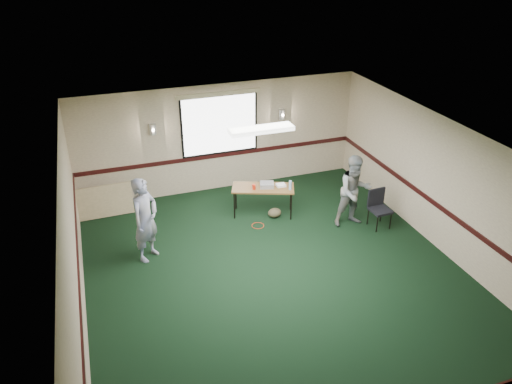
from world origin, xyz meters
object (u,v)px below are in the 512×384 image
object	(u,v)px
conference_chair	(378,205)
person_left	(145,220)
folding_table	(263,189)
person_right	(354,191)
projector	(267,185)

from	to	relation	value
conference_chair	person_left	distance (m)	5.02
folding_table	conference_chair	bearing A→B (deg)	-8.45
person_left	person_right	distance (m)	4.49
folding_table	projector	world-z (taller)	projector
person_left	person_right	size ratio (longest dim) A/B	1.07
folding_table	conference_chair	world-z (taller)	conference_chair
projector	person_right	world-z (taller)	person_right
person_left	person_right	world-z (taller)	person_left
projector	conference_chair	world-z (taller)	conference_chair
person_left	projector	bearing A→B (deg)	-27.21
projector	person_right	bearing A→B (deg)	-15.43
projector	conference_chair	size ratio (longest dim) A/B	0.36
conference_chair	person_right	distance (m)	0.64
folding_table	person_left	distance (m)	2.89
folding_table	person_right	world-z (taller)	person_right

